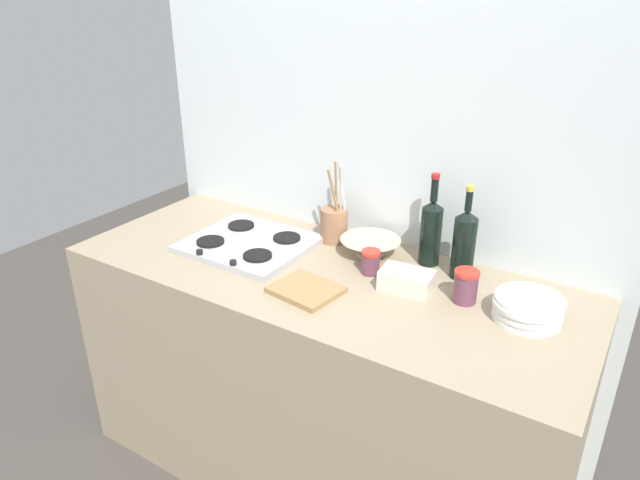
{
  "coord_description": "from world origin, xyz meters",
  "views": [
    {
      "loc": [
        0.92,
        -1.47,
        1.82
      ],
      "look_at": [
        0.0,
        0.0,
        1.02
      ],
      "focal_mm": 32.17,
      "sensor_mm": 36.0,
      "label": 1
    }
  ],
  "objects_px": {
    "utensil_crock": "(334,223)",
    "condiment_jar_rear": "(466,286)",
    "condiment_jar_front": "(371,262)",
    "wine_bottle_leftmost": "(464,243)",
    "cutting_board": "(306,290)",
    "plate_stack": "(528,308)",
    "butter_dish": "(407,280)",
    "stovetop_hob": "(249,243)",
    "mixing_bowl": "(370,246)",
    "wine_bottle_mid_left": "(431,231)"
  },
  "relations": [
    {
      "from": "butter_dish",
      "to": "condiment_jar_front",
      "type": "xyz_separation_m",
      "value": [
        -0.15,
        0.04,
        0.01
      ]
    },
    {
      "from": "wine_bottle_leftmost",
      "to": "wine_bottle_mid_left",
      "type": "distance_m",
      "value": 0.14
    },
    {
      "from": "utensil_crock",
      "to": "plate_stack",
      "type": "bearing_deg",
      "value": -12.68
    },
    {
      "from": "plate_stack",
      "to": "condiment_jar_rear",
      "type": "xyz_separation_m",
      "value": [
        -0.19,
        0.0,
        0.02
      ]
    },
    {
      "from": "plate_stack",
      "to": "butter_dish",
      "type": "distance_m",
      "value": 0.37
    },
    {
      "from": "butter_dish",
      "to": "utensil_crock",
      "type": "bearing_deg",
      "value": 152.72
    },
    {
      "from": "wine_bottle_mid_left",
      "to": "cutting_board",
      "type": "height_order",
      "value": "wine_bottle_mid_left"
    },
    {
      "from": "wine_bottle_mid_left",
      "to": "condiment_jar_rear",
      "type": "xyz_separation_m",
      "value": [
        0.2,
        -0.19,
        -0.07
      ]
    },
    {
      "from": "mixing_bowl",
      "to": "butter_dish",
      "type": "distance_m",
      "value": 0.27
    },
    {
      "from": "plate_stack",
      "to": "condiment_jar_rear",
      "type": "distance_m",
      "value": 0.19
    },
    {
      "from": "wine_bottle_leftmost",
      "to": "wine_bottle_mid_left",
      "type": "xyz_separation_m",
      "value": [
        -0.13,
        0.04,
        0.0
      ]
    },
    {
      "from": "wine_bottle_leftmost",
      "to": "cutting_board",
      "type": "relative_size",
      "value": 1.58
    },
    {
      "from": "stovetop_hob",
      "to": "condiment_jar_front",
      "type": "bearing_deg",
      "value": 6.64
    },
    {
      "from": "wine_bottle_leftmost",
      "to": "condiment_jar_rear",
      "type": "distance_m",
      "value": 0.18
    },
    {
      "from": "stovetop_hob",
      "to": "utensil_crock",
      "type": "relative_size",
      "value": 1.34
    },
    {
      "from": "stovetop_hob",
      "to": "butter_dish",
      "type": "height_order",
      "value": "butter_dish"
    },
    {
      "from": "plate_stack",
      "to": "condiment_jar_rear",
      "type": "relative_size",
      "value": 1.96
    },
    {
      "from": "stovetop_hob",
      "to": "wine_bottle_leftmost",
      "type": "height_order",
      "value": "wine_bottle_leftmost"
    },
    {
      "from": "mixing_bowl",
      "to": "wine_bottle_leftmost",
      "type": "bearing_deg",
      "value": 2.79
    },
    {
      "from": "utensil_crock",
      "to": "wine_bottle_mid_left",
      "type": "bearing_deg",
      "value": 2.44
    },
    {
      "from": "stovetop_hob",
      "to": "wine_bottle_mid_left",
      "type": "relative_size",
      "value": 1.34
    },
    {
      "from": "mixing_bowl",
      "to": "utensil_crock",
      "type": "height_order",
      "value": "utensil_crock"
    },
    {
      "from": "butter_dish",
      "to": "cutting_board",
      "type": "height_order",
      "value": "butter_dish"
    },
    {
      "from": "wine_bottle_mid_left",
      "to": "condiment_jar_rear",
      "type": "distance_m",
      "value": 0.28
    },
    {
      "from": "condiment_jar_rear",
      "to": "cutting_board",
      "type": "xyz_separation_m",
      "value": [
        -0.45,
        -0.22,
        -0.04
      ]
    },
    {
      "from": "condiment_jar_rear",
      "to": "cutting_board",
      "type": "height_order",
      "value": "condiment_jar_rear"
    },
    {
      "from": "butter_dish",
      "to": "wine_bottle_mid_left",
      "type": "bearing_deg",
      "value": 93.58
    },
    {
      "from": "mixing_bowl",
      "to": "cutting_board",
      "type": "distance_m",
      "value": 0.35
    },
    {
      "from": "plate_stack",
      "to": "butter_dish",
      "type": "xyz_separation_m",
      "value": [
        -0.37,
        -0.03,
        -0.0
      ]
    },
    {
      "from": "wine_bottle_leftmost",
      "to": "condiment_jar_rear",
      "type": "bearing_deg",
      "value": -66.49
    },
    {
      "from": "mixing_bowl",
      "to": "utensil_crock",
      "type": "xyz_separation_m",
      "value": [
        -0.17,
        0.04,
        0.04
      ]
    },
    {
      "from": "condiment_jar_rear",
      "to": "butter_dish",
      "type": "bearing_deg",
      "value": -170.58
    },
    {
      "from": "cutting_board",
      "to": "stovetop_hob",
      "type": "bearing_deg",
      "value": 155.19
    },
    {
      "from": "stovetop_hob",
      "to": "condiment_jar_rear",
      "type": "relative_size",
      "value": 4.17
    },
    {
      "from": "plate_stack",
      "to": "butter_dish",
      "type": "relative_size",
      "value": 1.24
    },
    {
      "from": "wine_bottle_leftmost",
      "to": "wine_bottle_mid_left",
      "type": "relative_size",
      "value": 0.98
    },
    {
      "from": "stovetop_hob",
      "to": "condiment_jar_front",
      "type": "distance_m",
      "value": 0.49
    },
    {
      "from": "wine_bottle_leftmost",
      "to": "cutting_board",
      "type": "height_order",
      "value": "wine_bottle_leftmost"
    },
    {
      "from": "utensil_crock",
      "to": "cutting_board",
      "type": "distance_m",
      "value": 0.41
    },
    {
      "from": "utensil_crock",
      "to": "condiment_jar_rear",
      "type": "xyz_separation_m",
      "value": [
        0.57,
        -0.17,
        -0.02
      ]
    },
    {
      "from": "butter_dish",
      "to": "plate_stack",
      "type": "bearing_deg",
      "value": 4.57
    },
    {
      "from": "stovetop_hob",
      "to": "condiment_jar_rear",
      "type": "xyz_separation_m",
      "value": [
        0.81,
        0.05,
        0.04
      ]
    },
    {
      "from": "butter_dish",
      "to": "condiment_jar_front",
      "type": "bearing_deg",
      "value": 164.99
    },
    {
      "from": "condiment_jar_front",
      "to": "cutting_board",
      "type": "distance_m",
      "value": 0.26
    },
    {
      "from": "stovetop_hob",
      "to": "utensil_crock",
      "type": "bearing_deg",
      "value": 41.92
    },
    {
      "from": "condiment_jar_front",
      "to": "condiment_jar_rear",
      "type": "distance_m",
      "value": 0.33
    },
    {
      "from": "wine_bottle_leftmost",
      "to": "condiment_jar_rear",
      "type": "xyz_separation_m",
      "value": [
        0.07,
        -0.15,
        -0.07
      ]
    },
    {
      "from": "plate_stack",
      "to": "cutting_board",
      "type": "distance_m",
      "value": 0.67
    },
    {
      "from": "mixing_bowl",
      "to": "utensil_crock",
      "type": "bearing_deg",
      "value": 167.9
    },
    {
      "from": "wine_bottle_mid_left",
      "to": "mixing_bowl",
      "type": "distance_m",
      "value": 0.23
    }
  ]
}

